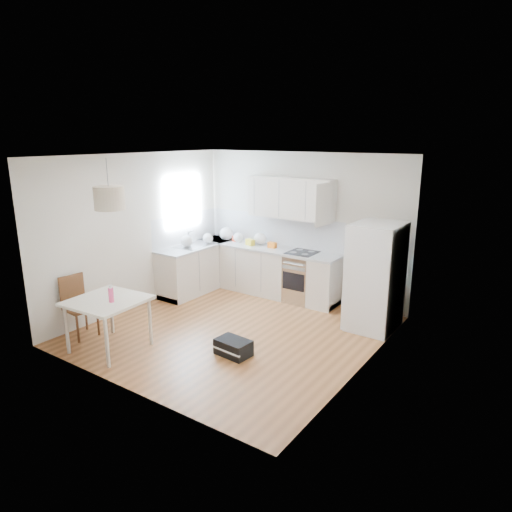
{
  "coord_description": "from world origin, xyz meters",
  "views": [
    {
      "loc": [
        4.05,
        -5.28,
        2.98
      ],
      "look_at": [
        0.14,
        0.4,
        1.16
      ],
      "focal_mm": 32.0,
      "sensor_mm": 36.0,
      "label": 1
    }
  ],
  "objects_px": {
    "gym_bag": "(233,347)",
    "dining_table": "(107,305)",
    "refrigerator": "(376,277)",
    "dining_chair": "(80,307)"
  },
  "relations": [
    {
      "from": "dining_chair",
      "to": "gym_bag",
      "type": "relative_size",
      "value": 1.93
    },
    {
      "from": "dining_table",
      "to": "dining_chair",
      "type": "xyz_separation_m",
      "value": [
        -0.71,
        0.04,
        -0.2
      ]
    },
    {
      "from": "dining_table",
      "to": "dining_chair",
      "type": "height_order",
      "value": "dining_chair"
    },
    {
      "from": "dining_chair",
      "to": "gym_bag",
      "type": "bearing_deg",
      "value": 24.24
    },
    {
      "from": "gym_bag",
      "to": "dining_table",
      "type": "bearing_deg",
      "value": -146.61
    },
    {
      "from": "dining_table",
      "to": "gym_bag",
      "type": "distance_m",
      "value": 1.87
    },
    {
      "from": "dining_chair",
      "to": "gym_bag",
      "type": "distance_m",
      "value": 2.45
    },
    {
      "from": "gym_bag",
      "to": "dining_chair",
      "type": "bearing_deg",
      "value": -155.57
    },
    {
      "from": "refrigerator",
      "to": "dining_chair",
      "type": "distance_m",
      "value": 4.57
    },
    {
      "from": "refrigerator",
      "to": "dining_table",
      "type": "bearing_deg",
      "value": -133.89
    }
  ]
}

